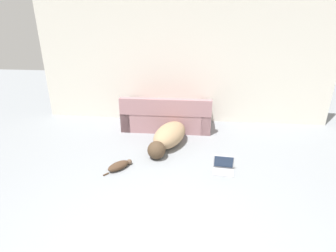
% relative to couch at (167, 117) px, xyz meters
% --- Properties ---
extents(wall_back, '(6.54, 0.06, 2.64)m').
position_rel_couch_xyz_m(wall_back, '(0.31, 0.53, 1.06)').
color(wall_back, silver).
rests_on(wall_back, ground_plane).
extents(couch, '(1.90, 0.84, 0.75)m').
position_rel_couch_xyz_m(couch, '(0.00, 0.00, 0.00)').
color(couch, '#A3757A').
rests_on(couch, ground_plane).
extents(dog, '(0.78, 1.50, 0.41)m').
position_rel_couch_xyz_m(dog, '(0.13, -0.92, -0.06)').
color(dog, '#A38460').
rests_on(dog, ground_plane).
extents(cat, '(0.39, 0.46, 0.12)m').
position_rel_couch_xyz_m(cat, '(-0.56, -1.82, -0.20)').
color(cat, '#473323').
rests_on(cat, ground_plane).
extents(laptop_open, '(0.34, 0.30, 0.24)m').
position_rel_couch_xyz_m(laptop_open, '(1.10, -1.69, -0.18)').
color(laptop_open, '#B7B7BC').
rests_on(laptop_open, ground_plane).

